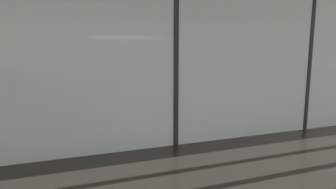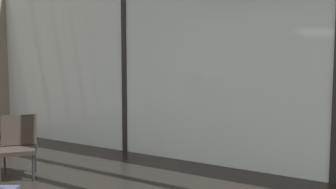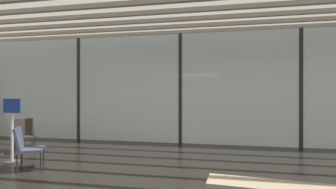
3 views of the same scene
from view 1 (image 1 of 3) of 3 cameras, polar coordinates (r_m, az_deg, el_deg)
name	(u,v)px [view 1 (image 1 of 3)]	position (r m, az deg, el deg)	size (l,w,h in m)	color
glass_curtain_wall	(175,62)	(5.37, 1.56, 7.05)	(14.00, 0.08, 3.45)	silver
window_mullion_1	(175,62)	(5.37, 1.56, 7.05)	(0.10, 0.12, 3.45)	black
window_mullion_2	(308,61)	(7.40, 27.87, 6.46)	(0.10, 0.12, 3.45)	black
parked_airplane	(104,45)	(10.44, -13.46, 10.19)	(13.72, 4.44, 4.44)	silver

